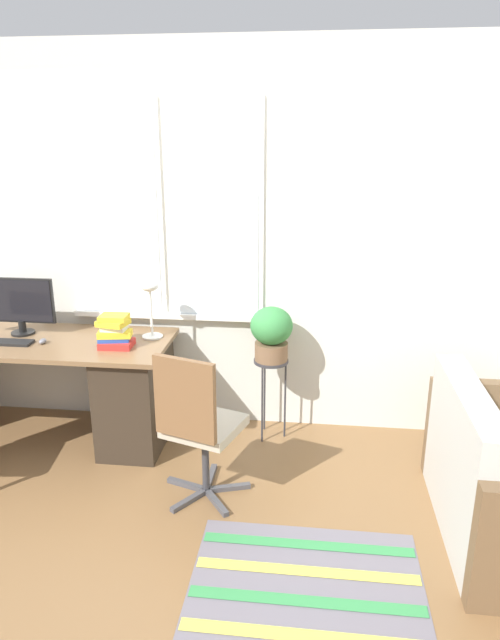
{
  "coord_description": "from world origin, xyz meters",
  "views": [
    {
      "loc": [
        1.25,
        -3.14,
        2.08
      ],
      "look_at": [
        0.86,
        0.18,
        1.0
      ],
      "focal_mm": 32.0,
      "sensor_mm": 36.0,
      "label": 1
    }
  ],
  "objects_px": {
    "mouse": "(43,341)",
    "office_chair_swivel": "(198,424)",
    "keyboard": "(7,342)",
    "plant_stand": "(271,370)",
    "potted_plant": "(271,332)",
    "monitor": "(20,304)",
    "desk_lamp": "(150,296)",
    "book_stack": "(115,332)"
  },
  "relations": [
    {
      "from": "keyboard",
      "to": "potted_plant",
      "type": "distance_m",
      "value": 1.79
    },
    {
      "from": "keyboard",
      "to": "desk_lamp",
      "type": "xyz_separation_m",
      "value": [
        0.94,
        0.24,
        0.29
      ]
    },
    {
      "from": "desk_lamp",
      "to": "mouse",
      "type": "bearing_deg",
      "value": -163.13
    },
    {
      "from": "monitor",
      "to": "book_stack",
      "type": "height_order",
      "value": "monitor"
    },
    {
      "from": "office_chair_swivel",
      "to": "potted_plant",
      "type": "xyz_separation_m",
      "value": [
        0.35,
        0.81,
        0.3
      ]
    },
    {
      "from": "office_chair_swivel",
      "to": "plant_stand",
      "type": "distance_m",
      "value": 0.88
    },
    {
      "from": "monitor",
      "to": "keyboard",
      "type": "height_order",
      "value": "monitor"
    },
    {
      "from": "monitor",
      "to": "potted_plant",
      "type": "height_order",
      "value": "monitor"
    },
    {
      "from": "keyboard",
      "to": "book_stack",
      "type": "height_order",
      "value": "book_stack"
    },
    {
      "from": "potted_plant",
      "to": "book_stack",
      "type": "bearing_deg",
      "value": -165.45
    },
    {
      "from": "monitor",
      "to": "mouse",
      "type": "xyz_separation_m",
      "value": [
        0.23,
        -0.18,
        -0.2
      ]
    },
    {
      "from": "desk_lamp",
      "to": "office_chair_swivel",
      "type": "bearing_deg",
      "value": -57.97
    },
    {
      "from": "keyboard",
      "to": "book_stack",
      "type": "bearing_deg",
      "value": 2.28
    },
    {
      "from": "mouse",
      "to": "desk_lamp",
      "type": "bearing_deg",
      "value": 16.87
    },
    {
      "from": "keyboard",
      "to": "monitor",
      "type": "bearing_deg",
      "value": 87.54
    },
    {
      "from": "plant_stand",
      "to": "potted_plant",
      "type": "distance_m",
      "value": 0.28
    },
    {
      "from": "potted_plant",
      "to": "plant_stand",
      "type": "bearing_deg",
      "value": 0.0
    },
    {
      "from": "plant_stand",
      "to": "book_stack",
      "type": "bearing_deg",
      "value": -165.45
    },
    {
      "from": "office_chair_swivel",
      "to": "potted_plant",
      "type": "height_order",
      "value": "potted_plant"
    },
    {
      "from": "keyboard",
      "to": "potted_plant",
      "type": "relative_size",
      "value": 0.9
    },
    {
      "from": "plant_stand",
      "to": "potted_plant",
      "type": "height_order",
      "value": "potted_plant"
    },
    {
      "from": "keyboard",
      "to": "plant_stand",
      "type": "xyz_separation_m",
      "value": [
        1.76,
        0.29,
        -0.24
      ]
    },
    {
      "from": "desk_lamp",
      "to": "plant_stand",
      "type": "xyz_separation_m",
      "value": [
        0.83,
        0.06,
        -0.53
      ]
    },
    {
      "from": "keyboard",
      "to": "mouse",
      "type": "xyz_separation_m",
      "value": [
        0.24,
        0.03,
        0.01
      ]
    },
    {
      "from": "desk_lamp",
      "to": "office_chair_swivel",
      "type": "height_order",
      "value": "desk_lamp"
    },
    {
      "from": "desk_lamp",
      "to": "monitor",
      "type": "bearing_deg",
      "value": -177.95
    },
    {
      "from": "desk_lamp",
      "to": "keyboard",
      "type": "bearing_deg",
      "value": -165.81
    },
    {
      "from": "desk_lamp",
      "to": "office_chair_swivel",
      "type": "distance_m",
      "value": 1.04
    },
    {
      "from": "keyboard",
      "to": "plant_stand",
      "type": "distance_m",
      "value": 1.8
    },
    {
      "from": "plant_stand",
      "to": "mouse",
      "type": "bearing_deg",
      "value": -170.02
    },
    {
      "from": "book_stack",
      "to": "potted_plant",
      "type": "bearing_deg",
      "value": 14.55
    },
    {
      "from": "desk_lamp",
      "to": "office_chair_swivel",
      "type": "xyz_separation_m",
      "value": [
        0.47,
        -0.75,
        -0.54
      ]
    },
    {
      "from": "mouse",
      "to": "office_chair_swivel",
      "type": "distance_m",
      "value": 1.32
    },
    {
      "from": "book_stack",
      "to": "office_chair_swivel",
      "type": "relative_size",
      "value": 0.25
    },
    {
      "from": "desk_lamp",
      "to": "potted_plant",
      "type": "height_order",
      "value": "desk_lamp"
    },
    {
      "from": "monitor",
      "to": "desk_lamp",
      "type": "distance_m",
      "value": 0.93
    },
    {
      "from": "plant_stand",
      "to": "keyboard",
      "type": "bearing_deg",
      "value": -170.55
    },
    {
      "from": "monitor",
      "to": "mouse",
      "type": "distance_m",
      "value": 0.36
    },
    {
      "from": "book_stack",
      "to": "plant_stand",
      "type": "bearing_deg",
      "value": 14.55
    },
    {
      "from": "desk_lamp",
      "to": "book_stack",
      "type": "xyz_separation_m",
      "value": [
        -0.19,
        -0.21,
        -0.2
      ]
    },
    {
      "from": "monitor",
      "to": "keyboard",
      "type": "relative_size",
      "value": 1.45
    },
    {
      "from": "mouse",
      "to": "office_chair_swivel",
      "type": "bearing_deg",
      "value": -24.88
    }
  ]
}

